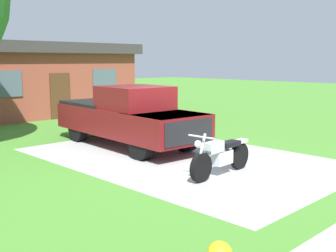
# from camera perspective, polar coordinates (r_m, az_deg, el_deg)

# --- Properties ---
(ground_plane) EXTENTS (80.00, 80.00, 0.00)m
(ground_plane) POSITION_cam_1_polar(r_m,az_deg,el_deg) (11.73, 1.77, -4.30)
(ground_plane) COLOR #45812B
(driveway_pad) EXTENTS (5.68, 8.70, 0.01)m
(driveway_pad) POSITION_cam_1_polar(r_m,az_deg,el_deg) (11.73, 1.77, -4.29)
(driveway_pad) COLOR #A0A0A0
(driveway_pad) RESTS_ON ground
(motorcycle) EXTENTS (2.21, 0.70, 1.09)m
(motorcycle) POSITION_cam_1_polar(r_m,az_deg,el_deg) (9.94, 7.17, -3.99)
(motorcycle) COLOR black
(motorcycle) RESTS_ON ground
(pickup_truck) EXTENTS (2.39, 5.75, 1.90)m
(pickup_truck) POSITION_cam_1_polar(r_m,az_deg,el_deg) (13.28, -5.60, 1.39)
(pickup_truck) COLOR black
(pickup_truck) RESTS_ON ground
(neighbor_house) EXTENTS (9.60, 5.60, 3.50)m
(neighbor_house) POSITION_cam_1_polar(r_m,az_deg,el_deg) (22.19, -17.74, 6.18)
(neighbor_house) COLOR brown
(neighbor_house) RESTS_ON ground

